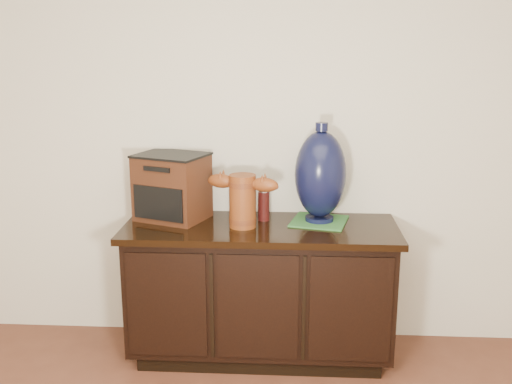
# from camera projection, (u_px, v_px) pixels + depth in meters

# --- Properties ---
(room) EXTENTS (5.00, 5.00, 5.00)m
(room) POSITION_uv_depth(u_px,v_px,m) (183.00, 319.00, 0.90)
(room) COLOR #562C1D
(room) RESTS_ON ground
(sideboard) EXTENTS (1.46, 0.56, 0.75)m
(sideboard) POSITION_uv_depth(u_px,v_px,m) (260.00, 290.00, 3.27)
(sideboard) COLOR black
(sideboard) RESTS_ON ground
(terracotta_vessel) EXTENTS (0.40, 0.19, 0.28)m
(terracotta_vessel) POSITION_uv_depth(u_px,v_px,m) (243.00, 198.00, 3.13)
(terracotta_vessel) COLOR brown
(terracotta_vessel) RESTS_ON sideboard
(tv_radio) EXTENTS (0.44, 0.40, 0.36)m
(tv_radio) POSITION_uv_depth(u_px,v_px,m) (172.00, 187.00, 3.27)
(tv_radio) COLOR #3C1C0F
(tv_radio) RESTS_ON sideboard
(green_mat) EXTENTS (0.34, 0.34, 0.01)m
(green_mat) POSITION_uv_depth(u_px,v_px,m) (319.00, 221.00, 3.25)
(green_mat) COLOR #316C30
(green_mat) RESTS_ON sideboard
(lamp_base) EXTENTS (0.33, 0.33, 0.53)m
(lamp_base) POSITION_uv_depth(u_px,v_px,m) (320.00, 175.00, 3.19)
(lamp_base) COLOR black
(lamp_base) RESTS_ON green_mat
(spray_can) EXTENTS (0.06, 0.06, 0.19)m
(spray_can) POSITION_uv_depth(u_px,v_px,m) (264.00, 204.00, 3.27)
(spray_can) COLOR #58110F
(spray_can) RESTS_ON sideboard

